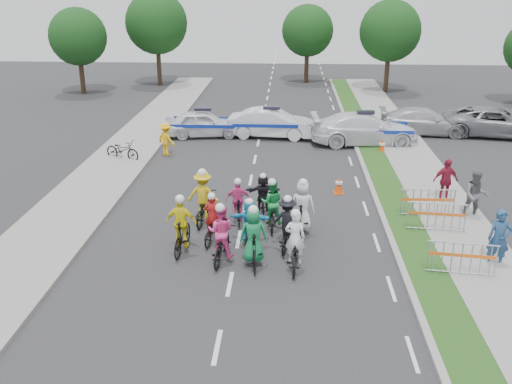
# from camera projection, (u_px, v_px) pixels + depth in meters

# --- Properties ---
(ground) EXTENTS (90.00, 90.00, 0.00)m
(ground) POSITION_uv_depth(u_px,v_px,m) (230.00, 284.00, 16.40)
(ground) COLOR #28282B
(ground) RESTS_ON ground
(curb_right) EXTENTS (0.20, 60.00, 0.12)m
(curb_right) POSITION_uv_depth(u_px,v_px,m) (383.00, 218.00, 20.77)
(curb_right) COLOR gray
(curb_right) RESTS_ON ground
(grass_strip) EXTENTS (1.20, 60.00, 0.11)m
(grass_strip) POSITION_uv_depth(u_px,v_px,m) (402.00, 218.00, 20.73)
(grass_strip) COLOR #234E19
(grass_strip) RESTS_ON ground
(sidewalk_right) EXTENTS (2.40, 60.00, 0.13)m
(sidewalk_right) POSITION_uv_depth(u_px,v_px,m) (452.00, 219.00, 20.63)
(sidewalk_right) COLOR gray
(sidewalk_right) RESTS_ON ground
(sidewalk_left) EXTENTS (3.00, 60.00, 0.13)m
(sidewalk_left) POSITION_uv_depth(u_px,v_px,m) (71.00, 211.00, 21.40)
(sidewalk_left) COLOR gray
(sidewalk_left) RESTS_ON ground
(rider_0) EXTENTS (0.74, 1.94, 1.95)m
(rider_0) POSITION_uv_depth(u_px,v_px,m) (295.00, 248.00, 17.10)
(rider_0) COLOR black
(rider_0) RESTS_ON ground
(rider_1) EXTENTS (0.90, 1.96, 2.01)m
(rider_1) POSITION_uv_depth(u_px,v_px,m) (253.00, 242.00, 17.22)
(rider_1) COLOR black
(rider_1) RESTS_ON ground
(rider_2) EXTENTS (0.88, 1.97, 1.95)m
(rider_2) POSITION_uv_depth(u_px,v_px,m) (221.00, 239.00, 17.52)
(rider_2) COLOR black
(rider_2) RESTS_ON ground
(rider_3) EXTENTS (1.03, 1.93, 1.99)m
(rider_3) POSITION_uv_depth(u_px,v_px,m) (182.00, 230.00, 18.08)
(rider_3) COLOR black
(rider_3) RESTS_ON ground
(rider_4) EXTENTS (1.11, 1.89, 1.85)m
(rider_4) POSITION_uv_depth(u_px,v_px,m) (287.00, 227.00, 18.36)
(rider_4) COLOR black
(rider_4) RESTS_ON ground
(rider_5) EXTENTS (1.37, 1.63, 1.67)m
(rider_5) POSITION_uv_depth(u_px,v_px,m) (250.00, 225.00, 18.56)
(rider_5) COLOR black
(rider_5) RESTS_ON ground
(rider_6) EXTENTS (0.91, 1.80, 1.76)m
(rider_6) POSITION_uv_depth(u_px,v_px,m) (213.00, 225.00, 18.88)
(rider_6) COLOR black
(rider_6) RESTS_ON ground
(rider_7) EXTENTS (0.93, 1.98, 2.01)m
(rider_7) POSITION_uv_depth(u_px,v_px,m) (302.00, 212.00, 19.41)
(rider_7) COLOR black
(rider_7) RESTS_ON ground
(rider_8) EXTENTS (0.79, 1.84, 1.86)m
(rider_8) POSITION_uv_depth(u_px,v_px,m) (272.00, 209.00, 19.87)
(rider_8) COLOR black
(rider_8) RESTS_ON ground
(rider_9) EXTENTS (0.91, 1.70, 1.74)m
(rider_9) POSITION_uv_depth(u_px,v_px,m) (238.00, 206.00, 20.22)
(rider_9) COLOR black
(rider_9) RESTS_ON ground
(rider_10) EXTENTS (1.20, 2.08, 2.05)m
(rider_10) POSITION_uv_depth(u_px,v_px,m) (203.00, 202.00, 20.29)
(rider_10) COLOR black
(rider_10) RESTS_ON ground
(rider_11) EXTENTS (1.35, 1.61, 1.65)m
(rider_11) POSITION_uv_depth(u_px,v_px,m) (263.00, 197.00, 20.94)
(rider_11) COLOR black
(rider_11) RESTS_ON ground
(police_car_0) EXTENTS (4.45, 2.32, 1.45)m
(police_car_0) POSITION_uv_depth(u_px,v_px,m) (203.00, 124.00, 31.39)
(police_car_0) COLOR white
(police_car_0) RESTS_ON ground
(police_car_1) EXTENTS (4.87, 2.11, 1.56)m
(police_car_1) POSITION_uv_depth(u_px,v_px,m) (271.00, 123.00, 31.21)
(police_car_1) COLOR white
(police_car_1) RESTS_ON ground
(police_car_2) EXTENTS (5.74, 2.66, 1.62)m
(police_car_2) POSITION_uv_depth(u_px,v_px,m) (364.00, 129.00, 29.91)
(police_car_2) COLOR white
(police_car_2) RESTS_ON ground
(civilian_sedan) EXTENTS (5.10, 2.41, 1.44)m
(civilian_sedan) POSITION_uv_depth(u_px,v_px,m) (424.00, 121.00, 31.88)
(civilian_sedan) COLOR #B5B5BA
(civilian_sedan) RESTS_ON ground
(civilian_suv) EXTENTS (5.99, 3.53, 1.56)m
(civilian_suv) POSITION_uv_depth(u_px,v_px,m) (496.00, 122.00, 31.48)
(civilian_suv) COLOR gray
(civilian_suv) RESTS_ON ground
(spectator_0) EXTENTS (0.74, 0.55, 1.85)m
(spectator_0) POSITION_uv_depth(u_px,v_px,m) (499.00, 239.00, 17.07)
(spectator_0) COLOR navy
(spectator_0) RESTS_ON ground
(spectator_1) EXTENTS (0.97, 0.80, 1.86)m
(spectator_1) POSITION_uv_depth(u_px,v_px,m) (476.00, 195.00, 20.48)
(spectator_1) COLOR #5C5B60
(spectator_1) RESTS_ON ground
(spectator_2) EXTENTS (1.09, 0.64, 1.74)m
(spectator_2) POSITION_uv_depth(u_px,v_px,m) (446.00, 180.00, 22.16)
(spectator_2) COLOR maroon
(spectator_2) RESTS_ON ground
(marshal_hiviz) EXTENTS (1.21, 1.09, 1.63)m
(marshal_hiviz) POSITION_uv_depth(u_px,v_px,m) (166.00, 139.00, 28.02)
(marshal_hiviz) COLOR #FFB60D
(marshal_hiviz) RESTS_ON ground
(barrier_0) EXTENTS (2.05, 0.74, 1.12)m
(barrier_0) POSITION_uv_depth(u_px,v_px,m) (461.00, 260.00, 16.57)
(barrier_0) COLOR #A5A8AD
(barrier_0) RESTS_ON ground
(barrier_1) EXTENTS (2.04, 0.69, 1.12)m
(barrier_1) POSITION_uv_depth(u_px,v_px,m) (436.00, 218.00, 19.46)
(barrier_1) COLOR #A5A8AD
(barrier_1) RESTS_ON ground
(barrier_2) EXTENTS (2.01, 0.53, 1.12)m
(barrier_2) POSITION_uv_depth(u_px,v_px,m) (427.00, 204.00, 20.71)
(barrier_2) COLOR #A5A8AD
(barrier_2) RESTS_ON ground
(cone_0) EXTENTS (0.40, 0.40, 0.70)m
(cone_0) POSITION_uv_depth(u_px,v_px,m) (339.00, 185.00, 23.19)
(cone_0) COLOR #F24C0C
(cone_0) RESTS_ON ground
(cone_1) EXTENTS (0.40, 0.40, 0.70)m
(cone_1) POSITION_uv_depth(u_px,v_px,m) (382.00, 146.00, 28.53)
(cone_1) COLOR #F24C0C
(cone_1) RESTS_ON ground
(parked_bike) EXTENTS (1.98, 1.32, 0.99)m
(parked_bike) POSITION_uv_depth(u_px,v_px,m) (122.00, 150.00, 27.39)
(parked_bike) COLOR black
(parked_bike) RESTS_ON ground
(tree_0) EXTENTS (4.20, 4.20, 6.30)m
(tree_0) POSITION_uv_depth(u_px,v_px,m) (78.00, 37.00, 41.83)
(tree_0) COLOR #382619
(tree_0) RESTS_ON ground
(tree_1) EXTENTS (4.55, 4.55, 6.82)m
(tree_1) POSITION_uv_depth(u_px,v_px,m) (390.00, 31.00, 42.33)
(tree_1) COLOR #382619
(tree_1) RESTS_ON ground
(tree_3) EXTENTS (4.90, 4.90, 7.35)m
(tree_3) POSITION_uv_depth(u_px,v_px,m) (157.00, 23.00, 45.05)
(tree_3) COLOR #382619
(tree_3) RESTS_ON ground
(tree_4) EXTENTS (4.20, 4.20, 6.30)m
(tree_4) POSITION_uv_depth(u_px,v_px,m) (308.00, 31.00, 46.51)
(tree_4) COLOR #382619
(tree_4) RESTS_ON ground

